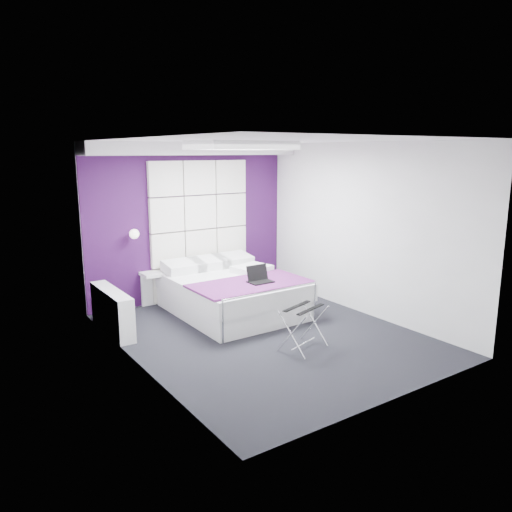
# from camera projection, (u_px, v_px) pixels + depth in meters

# --- Properties ---
(floor) EXTENTS (4.40, 4.40, 0.00)m
(floor) POSITION_uv_depth(u_px,v_px,m) (266.00, 335.00, 6.82)
(floor) COLOR black
(floor) RESTS_ON ground
(ceiling) EXTENTS (4.40, 4.40, 0.00)m
(ceiling) POSITION_uv_depth(u_px,v_px,m) (267.00, 140.00, 6.28)
(ceiling) COLOR white
(ceiling) RESTS_ON wall_back
(wall_back) EXTENTS (3.60, 0.00, 3.60)m
(wall_back) POSITION_uv_depth(u_px,v_px,m) (190.00, 222.00, 8.33)
(wall_back) COLOR silver
(wall_back) RESTS_ON floor
(wall_left) EXTENTS (0.00, 4.40, 4.40)m
(wall_left) POSITION_uv_depth(u_px,v_px,m) (135.00, 258.00, 5.56)
(wall_left) COLOR silver
(wall_left) RESTS_ON floor
(wall_right) EXTENTS (0.00, 4.40, 4.40)m
(wall_right) POSITION_uv_depth(u_px,v_px,m) (363.00, 229.00, 7.54)
(wall_right) COLOR silver
(wall_right) RESTS_ON floor
(accent_wall) EXTENTS (3.58, 0.02, 2.58)m
(accent_wall) POSITION_uv_depth(u_px,v_px,m) (191.00, 222.00, 8.32)
(accent_wall) COLOR #350E40
(accent_wall) RESTS_ON wall_back
(soffit) EXTENTS (3.58, 0.50, 0.20)m
(soffit) POSITION_uv_depth(u_px,v_px,m) (195.00, 149.00, 7.88)
(soffit) COLOR white
(soffit) RESTS_ON wall_back
(headboard) EXTENTS (1.80, 0.08, 2.30)m
(headboard) POSITION_uv_depth(u_px,v_px,m) (200.00, 229.00, 8.39)
(headboard) COLOR white
(headboard) RESTS_ON wall_back
(skylight) EXTENTS (1.36, 0.86, 0.12)m
(skylight) POSITION_uv_depth(u_px,v_px,m) (241.00, 144.00, 6.78)
(skylight) COLOR white
(skylight) RESTS_ON ceiling
(wall_lamp) EXTENTS (0.15, 0.15, 0.15)m
(wall_lamp) POSITION_uv_depth(u_px,v_px,m) (133.00, 234.00, 7.66)
(wall_lamp) COLOR white
(wall_lamp) RESTS_ON wall_back
(radiator) EXTENTS (0.22, 1.20, 0.60)m
(radiator) POSITION_uv_depth(u_px,v_px,m) (112.00, 311.00, 6.88)
(radiator) COLOR white
(radiator) RESTS_ON floor
(bed) EXTENTS (1.72, 2.08, 0.73)m
(bed) POSITION_uv_depth(u_px,v_px,m) (232.00, 293.00, 7.72)
(bed) COLOR white
(bed) RESTS_ON floor
(nightstand) EXTENTS (0.45, 0.35, 0.05)m
(nightstand) POSITION_uv_depth(u_px,v_px,m) (156.00, 274.00, 7.94)
(nightstand) COLOR white
(nightstand) RESTS_ON wall_back
(luggage_rack) EXTENTS (0.56, 0.41, 0.55)m
(luggage_rack) POSITION_uv_depth(u_px,v_px,m) (303.00, 328.00, 6.30)
(luggage_rack) COLOR silver
(luggage_rack) RESTS_ON floor
(laptop) EXTENTS (0.35, 0.25, 0.25)m
(laptop) POSITION_uv_depth(u_px,v_px,m) (259.00, 278.00, 7.28)
(laptop) COLOR black
(laptop) RESTS_ON bed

